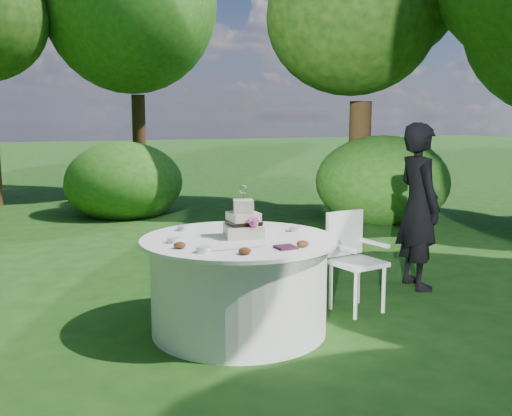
{
  "coord_description": "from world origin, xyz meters",
  "views": [
    {
      "loc": [
        -1.76,
        -4.31,
        1.72
      ],
      "look_at": [
        0.15,
        0.0,
        1.0
      ],
      "focal_mm": 42.0,
      "sensor_mm": 36.0,
      "label": 1
    }
  ],
  "objects_px": {
    "cake": "(244,223)",
    "chair": "(352,253)",
    "guest": "(419,206)",
    "table": "(239,284)",
    "napkins": "(286,247)"
  },
  "relations": [
    {
      "from": "cake",
      "to": "chair",
      "type": "distance_m",
      "value": 1.15
    },
    {
      "from": "cake",
      "to": "chair",
      "type": "bearing_deg",
      "value": 5.1
    },
    {
      "from": "guest",
      "to": "table",
      "type": "height_order",
      "value": "guest"
    },
    {
      "from": "cake",
      "to": "table",
      "type": "bearing_deg",
      "value": -159.9
    },
    {
      "from": "napkins",
      "to": "table",
      "type": "bearing_deg",
      "value": 108.43
    },
    {
      "from": "cake",
      "to": "napkins",
      "type": "bearing_deg",
      "value": -77.45
    },
    {
      "from": "chair",
      "to": "napkins",
      "type": "bearing_deg",
      "value": -147.76
    },
    {
      "from": "cake",
      "to": "chair",
      "type": "height_order",
      "value": "cake"
    },
    {
      "from": "guest",
      "to": "table",
      "type": "relative_size",
      "value": 1.07
    },
    {
      "from": "table",
      "to": "guest",
      "type": "bearing_deg",
      "value": 12.01
    },
    {
      "from": "chair",
      "to": "guest",
      "type": "bearing_deg",
      "value": 18.8
    },
    {
      "from": "table",
      "to": "cake",
      "type": "xyz_separation_m",
      "value": [
        0.05,
        0.02,
        0.5
      ]
    },
    {
      "from": "napkins",
      "to": "table",
      "type": "distance_m",
      "value": 0.66
    },
    {
      "from": "napkins",
      "to": "table",
      "type": "relative_size",
      "value": 0.09
    },
    {
      "from": "cake",
      "to": "chair",
      "type": "relative_size",
      "value": 0.47
    }
  ]
}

